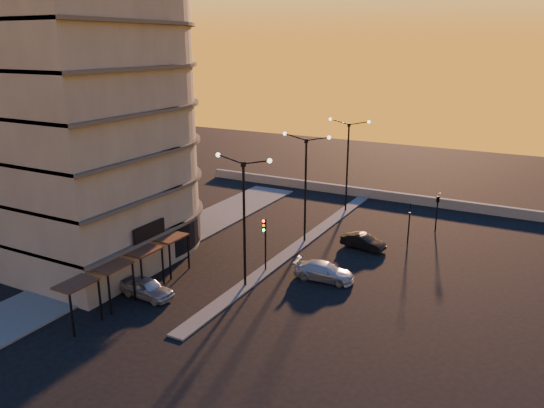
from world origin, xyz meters
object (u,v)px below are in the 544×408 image
Objects in this scene: streetlamp_mid at (306,180)px; car_hatchback at (147,288)px; traffic_light_main at (265,236)px; car_wagon at (324,271)px; car_sedan at (363,242)px.

car_hatchback is at bearing -108.98° from streetlamp_mid.
traffic_light_main is 9.27m from car_hatchback.
car_wagon is (4.50, -6.29, -4.94)m from streetlamp_mid.
car_sedan is 0.84× the size of car_wagon.
traffic_light_main is (0.00, -7.13, -2.70)m from streetlamp_mid.
traffic_light_main reaches higher than car_wagon.
car_hatchback is 18.49m from car_sedan.
traffic_light_main reaches higher than car_sedan.
car_sedan is (5.00, 0.93, -4.97)m from streetlamp_mid.
streetlamp_mid is 7.11m from car_sedan.
streetlamp_mid is 16.21m from car_hatchback.
car_wagon is (-0.50, -7.23, 0.03)m from car_sedan.
car_hatchback is (-5.02, -14.60, -4.91)m from streetlamp_mid.
car_sedan is (10.02, 15.54, -0.06)m from car_hatchback.
car_wagon is at bearing -176.00° from car_sedan.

